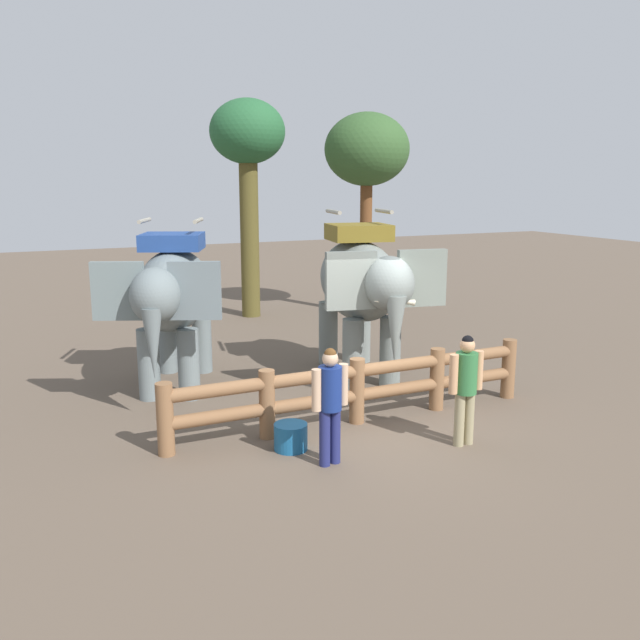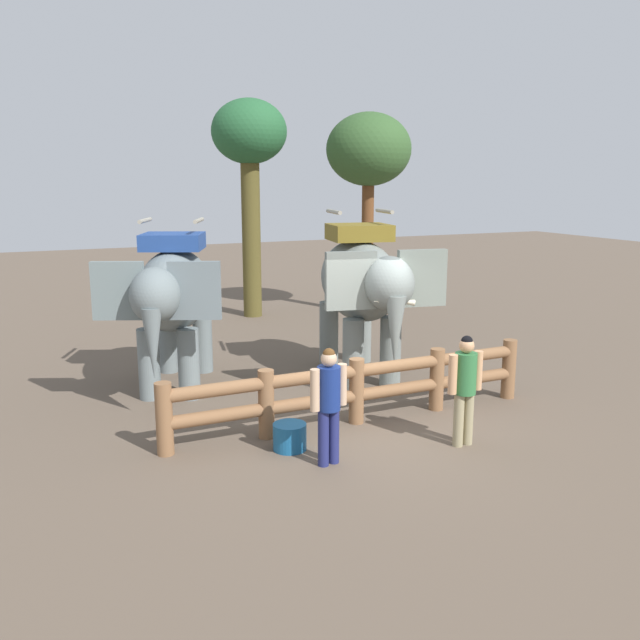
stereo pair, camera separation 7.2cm
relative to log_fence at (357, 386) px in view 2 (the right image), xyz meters
name	(u,v)px [view 2 (the right image)]	position (x,y,z in m)	size (l,w,h in m)	color
ground_plane	(362,426)	(0.00, -0.19, -0.60)	(60.00, 60.00, 0.00)	brown
log_fence	(357,386)	(0.00, 0.00, 0.00)	(6.30, 0.31, 1.05)	brown
elephant_near_left	(173,295)	(-2.21, 2.99, 1.14)	(2.70, 3.69, 3.11)	slate
elephant_center	(362,285)	(1.23, 2.19, 1.22)	(2.26, 3.84, 3.23)	slate
tourist_woman_in_black	(329,398)	(-1.07, -1.27, 0.34)	(0.57, 0.37, 1.63)	navy
tourist_man_in_blue	(465,383)	(1.00, -1.45, 0.35)	(0.58, 0.33, 1.64)	#9A8E69
tree_far_left	(369,153)	(4.29, 7.76, 3.88)	(2.33, 2.33, 5.57)	brown
tree_back_center	(249,147)	(1.22, 8.80, 4.04)	(2.03, 2.03, 5.90)	brown
feed_bucket	(290,437)	(-1.37, -0.58, -0.41)	(0.48, 0.48, 0.38)	#19598C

